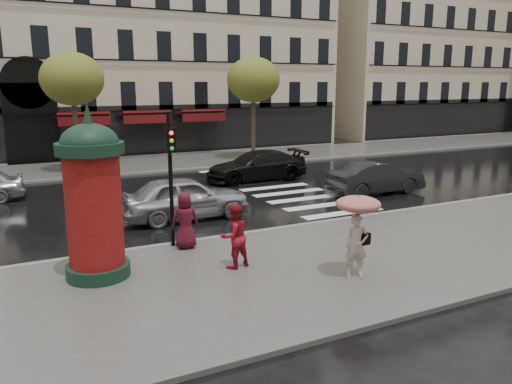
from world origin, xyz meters
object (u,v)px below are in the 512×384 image
morris_column (93,196)px  woman_umbrella (357,222)px  car_silver (185,197)px  car_black (256,166)px  man_burgundy (185,221)px  woman_red (234,236)px  traffic_light (171,167)px  car_darkgrey (376,177)px

morris_column → woman_umbrella: bearing=-26.3°
car_silver → car_black: bearing=-46.2°
woman_umbrella → car_black: (3.80, 13.22, -0.78)m
man_burgundy → morris_column: 3.24m
woman_red → car_silver: (0.56, 5.72, -0.18)m
man_burgundy → morris_column: (-2.74, -1.17, 1.26)m
woman_red → man_burgundy: woman_red is taller
woman_red → car_silver: woman_red is taller
woman_umbrella → man_burgundy: bearing=127.7°
man_burgundy → morris_column: bearing=30.8°
woman_red → traffic_light: size_ratio=0.43×
man_burgundy → car_black: 11.48m
man_burgundy → car_black: (6.96, 9.13, -0.20)m
woman_red → traffic_light: traffic_light is taller
car_silver → car_darkgrey: (9.27, 0.28, -0.06)m
car_silver → woman_red: bearing=174.3°
woman_umbrella → woman_red: woman_umbrella is taller
car_darkgrey → car_black: car_black is taller
man_burgundy → car_darkgrey: size_ratio=0.37×
car_darkgrey → car_black: 6.33m
woman_umbrella → woman_red: size_ratio=1.25×
car_black → morris_column: bearing=-41.3°
woman_umbrella → woman_red: 3.25m
traffic_light → car_black: bearing=50.6°
morris_column → traffic_light: morris_column is taller
woman_umbrella → man_burgundy: size_ratio=1.28×
man_burgundy → traffic_light: size_ratio=0.42×
woman_umbrella → car_black: woman_umbrella is taller
morris_column → traffic_light: bearing=31.2°
traffic_light → car_black: 11.55m
morris_column → car_silver: morris_column is taller
woman_umbrella → car_silver: (-1.96, 7.68, -0.74)m
man_burgundy → car_darkgrey: (10.47, 3.87, -0.22)m
car_silver → car_darkgrey: bearing=-88.4°
morris_column → car_black: 14.22m
woman_red → car_black: bearing=-131.3°
man_burgundy → woman_red: bearing=114.4°
woman_umbrella → woman_red: bearing=142.1°
morris_column → traffic_light: size_ratio=1.09×
woman_red → traffic_light: bearing=-81.4°
morris_column → car_darkgrey: 14.22m
traffic_light → car_silver: size_ratio=0.85×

